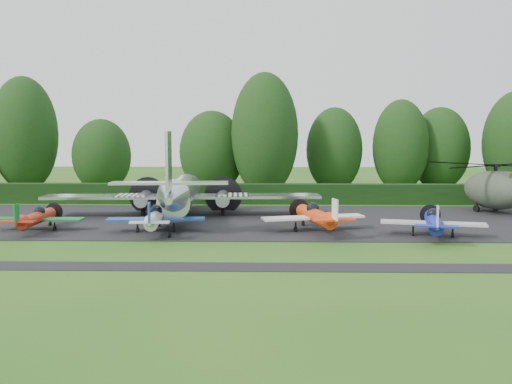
{
  "coord_description": "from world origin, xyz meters",
  "views": [
    {
      "loc": [
        4.18,
        -35.97,
        7.3
      ],
      "look_at": [
        3.13,
        8.69,
        2.5
      ],
      "focal_mm": 40.0,
      "sensor_mm": 36.0,
      "label": 1
    }
  ],
  "objects_px": {
    "transport_plane": "(181,194)",
    "light_plane_orange": "(316,216)",
    "light_plane_red": "(37,218)",
    "light_plane_blue": "(433,222)",
    "sign_board": "(490,194)",
    "helicopter": "(495,187)",
    "light_plane_white": "(155,218)"
  },
  "relations": [
    {
      "from": "light_plane_orange",
      "to": "helicopter",
      "type": "height_order",
      "value": "helicopter"
    },
    {
      "from": "light_plane_orange",
      "to": "helicopter",
      "type": "distance_m",
      "value": 19.53
    },
    {
      "from": "helicopter",
      "to": "light_plane_orange",
      "type": "bearing_deg",
      "value": -125.17
    },
    {
      "from": "transport_plane",
      "to": "light_plane_white",
      "type": "distance_m",
      "value": 6.95
    },
    {
      "from": "light_plane_white",
      "to": "light_plane_blue",
      "type": "height_order",
      "value": "light_plane_blue"
    },
    {
      "from": "helicopter",
      "to": "transport_plane",
      "type": "bearing_deg",
      "value": -148.11
    },
    {
      "from": "transport_plane",
      "to": "sign_board",
      "type": "xyz_separation_m",
      "value": [
        28.81,
        8.51,
        -0.9
      ]
    },
    {
      "from": "light_plane_red",
      "to": "light_plane_blue",
      "type": "bearing_deg",
      "value": -4.36
    },
    {
      "from": "helicopter",
      "to": "sign_board",
      "type": "distance_m",
      "value": 4.97
    },
    {
      "from": "light_plane_orange",
      "to": "sign_board",
      "type": "height_order",
      "value": "light_plane_orange"
    },
    {
      "from": "light_plane_red",
      "to": "helicopter",
      "type": "relative_size",
      "value": 0.42
    },
    {
      "from": "helicopter",
      "to": "sign_board",
      "type": "relative_size",
      "value": 5.04
    },
    {
      "from": "light_plane_orange",
      "to": "sign_board",
      "type": "distance_m",
      "value": 23.3
    },
    {
      "from": "light_plane_orange",
      "to": "helicopter",
      "type": "relative_size",
      "value": 0.5
    },
    {
      "from": "transport_plane",
      "to": "light_plane_red",
      "type": "xyz_separation_m",
      "value": [
        -9.52,
        -6.37,
        -1.08
      ]
    },
    {
      "from": "light_plane_red",
      "to": "sign_board",
      "type": "distance_m",
      "value": 41.12
    },
    {
      "from": "light_plane_red",
      "to": "sign_board",
      "type": "xyz_separation_m",
      "value": [
        38.33,
        14.88,
        0.18
      ]
    },
    {
      "from": "transport_plane",
      "to": "light_plane_orange",
      "type": "xyz_separation_m",
      "value": [
        10.7,
        -6.16,
        -0.9
      ]
    },
    {
      "from": "sign_board",
      "to": "light_plane_white",
      "type": "bearing_deg",
      "value": -134.73
    },
    {
      "from": "light_plane_red",
      "to": "light_plane_white",
      "type": "distance_m",
      "value": 8.75
    },
    {
      "from": "transport_plane",
      "to": "sign_board",
      "type": "relative_size",
      "value": 7.41
    },
    {
      "from": "light_plane_white",
      "to": "transport_plane",
      "type": "bearing_deg",
      "value": 88.55
    },
    {
      "from": "light_plane_orange",
      "to": "sign_board",
      "type": "bearing_deg",
      "value": 54.27
    },
    {
      "from": "light_plane_blue",
      "to": "sign_board",
      "type": "relative_size",
      "value": 2.32
    },
    {
      "from": "light_plane_white",
      "to": "sign_board",
      "type": "bearing_deg",
      "value": 32.48
    },
    {
      "from": "light_plane_orange",
      "to": "light_plane_blue",
      "type": "bearing_deg",
      "value": 1.19
    },
    {
      "from": "sign_board",
      "to": "helicopter",
      "type": "bearing_deg",
      "value": -88.91
    },
    {
      "from": "transport_plane",
      "to": "light_plane_red",
      "type": "height_order",
      "value": "transport_plane"
    },
    {
      "from": "light_plane_blue",
      "to": "helicopter",
      "type": "distance_m",
      "value": 14.97
    },
    {
      "from": "light_plane_orange",
      "to": "light_plane_blue",
      "type": "distance_m",
      "value": 8.11
    },
    {
      "from": "light_plane_red",
      "to": "sign_board",
      "type": "bearing_deg",
      "value": 20.44
    },
    {
      "from": "transport_plane",
      "to": "light_plane_red",
      "type": "bearing_deg",
      "value": -142.76
    }
  ]
}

